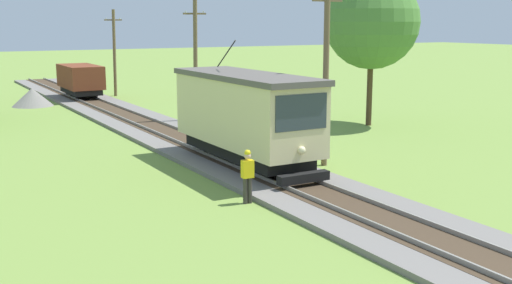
% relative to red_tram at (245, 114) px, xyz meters
% --- Properties ---
extents(red_tram, '(2.60, 8.54, 4.79)m').
position_rel_red_tram_xyz_m(red_tram, '(0.00, 0.00, 0.00)').
color(red_tram, beige).
rests_on(red_tram, rail_right).
extents(freight_car, '(2.40, 5.20, 2.31)m').
position_rel_red_tram_xyz_m(freight_car, '(-0.00, 25.95, -0.64)').
color(freight_car, brown).
rests_on(freight_car, rail_right).
extents(utility_pole_near_tram, '(1.40, 0.28, 7.56)m').
position_rel_red_tram_xyz_m(utility_pole_near_tram, '(3.02, -1.22, 1.68)').
color(utility_pole_near_tram, brown).
rests_on(utility_pole_near_tram, ground).
extents(utility_pole_mid, '(1.40, 0.41, 7.15)m').
position_rel_red_tram_xyz_m(utility_pole_mid, '(3.02, 11.45, 1.48)').
color(utility_pole_mid, brown).
rests_on(utility_pole_mid, ground).
extents(utility_pole_far, '(1.40, 0.55, 6.81)m').
position_rel_red_tram_xyz_m(utility_pole_far, '(3.02, 26.94, 1.31)').
color(utility_pole_far, brown).
rests_on(utility_pole_far, ground).
extents(gravel_pile, '(2.83, 2.83, 1.27)m').
position_rel_red_tram_xyz_m(gravel_pile, '(-3.91, 23.97, -1.56)').
color(gravel_pile, gray).
rests_on(gravel_pile, ground).
extents(track_worker, '(0.40, 0.27, 1.78)m').
position_rel_red_tram_xyz_m(track_worker, '(-2.38, -4.45, -1.21)').
color(track_worker, '#38332D').
rests_on(track_worker, ground).
extents(tree_right_near, '(5.28, 5.28, 8.47)m').
position_rel_red_tram_xyz_m(tree_right_near, '(11.24, 5.79, 3.63)').
color(tree_right_near, '#4C3823').
rests_on(tree_right_near, ground).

